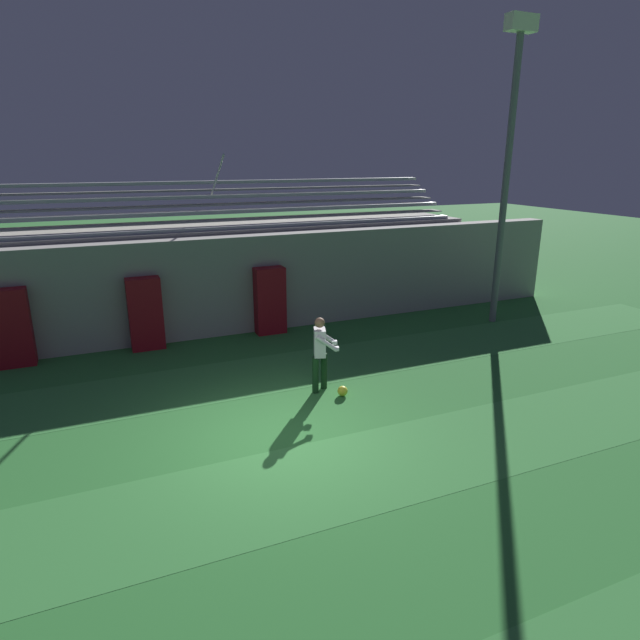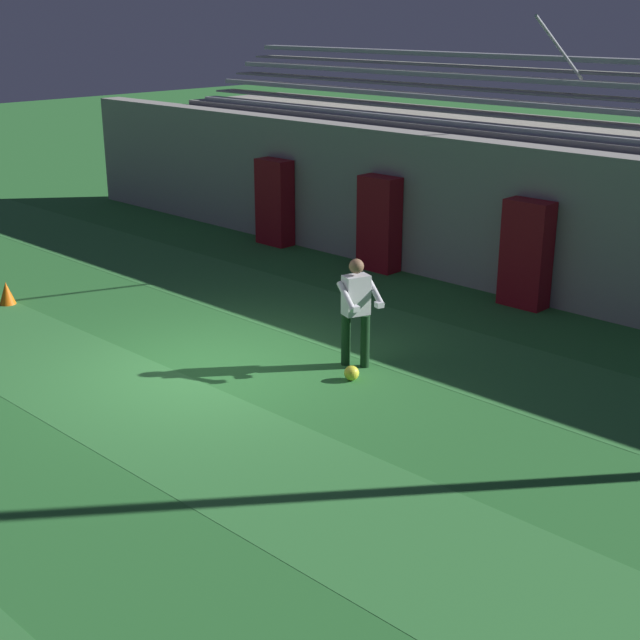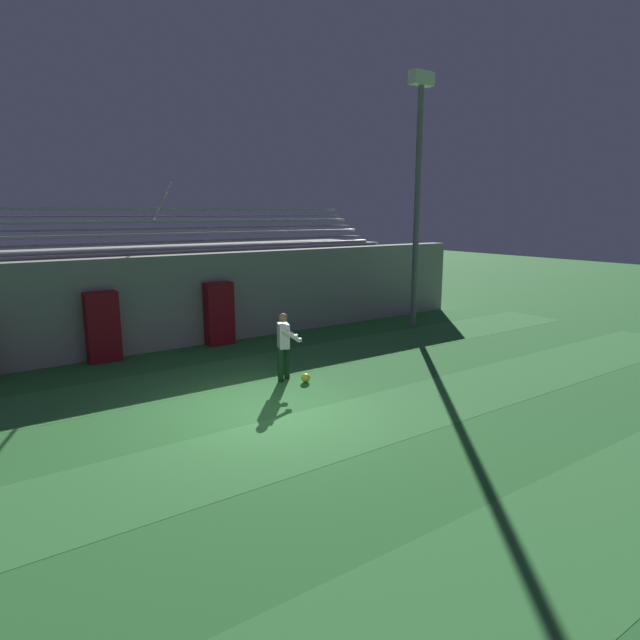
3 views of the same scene
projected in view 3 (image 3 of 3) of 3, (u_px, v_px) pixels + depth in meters
ground_plane at (266, 413)px, 10.95m from camera, size 80.00×80.00×0.00m
turf_stripe_near at (523, 570)px, 6.14m from camera, size 28.00×2.26×0.01m
turf_stripe_mid at (306, 437)px, 9.77m from camera, size 28.00×2.26×0.01m
turf_stripe_far at (206, 376)px, 13.40m from camera, size 28.00×2.26×0.01m
back_wall at (157, 303)px, 15.89m from camera, size 24.00×0.60×2.80m
padding_pillar_gate_left at (103, 327)px, 14.57m from camera, size 0.86×0.44×1.94m
padding_pillar_gate_right at (219, 314)px, 16.50m from camera, size 0.86×0.44×1.94m
bleacher_stand at (137, 292)px, 17.47m from camera, size 18.00×3.35×5.03m
floodlight_pole at (418, 172)px, 18.15m from camera, size 0.90×0.36×8.60m
goalkeeper at (284, 342)px, 12.93m from camera, size 0.68×0.70×1.67m
soccer_ball at (306, 378)px, 12.92m from camera, size 0.22×0.22×0.22m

